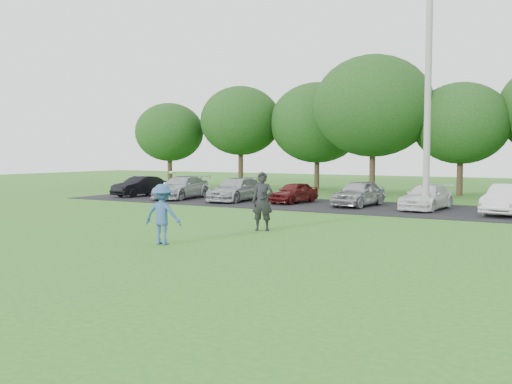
% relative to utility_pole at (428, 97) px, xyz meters
% --- Properties ---
extents(ground, '(100.00, 100.00, 0.00)m').
position_rel_utility_pole_xyz_m(ground, '(-3.57, -12.04, -4.98)').
color(ground, '#306F1F').
rests_on(ground, ground).
extents(parking_lot, '(32.00, 6.50, 0.03)m').
position_rel_utility_pole_xyz_m(parking_lot, '(-3.57, 0.96, -4.96)').
color(parking_lot, black).
rests_on(parking_lot, ground).
extents(utility_pole, '(0.28, 0.28, 9.96)m').
position_rel_utility_pole_xyz_m(utility_pole, '(0.00, 0.00, 0.00)').
color(utility_pole, '#9E9D99').
rests_on(utility_pole, ground).
extents(frisbee_player, '(1.21, 0.83, 2.12)m').
position_rel_utility_pole_xyz_m(frisbee_player, '(-4.48, -12.30, -4.12)').
color(frisbee_player, '#335892').
rests_on(frisbee_player, ground).
extents(camera_bystander, '(0.82, 0.65, 1.97)m').
position_rel_utility_pole_xyz_m(camera_bystander, '(-3.41, -8.39, -3.99)').
color(camera_bystander, black).
rests_on(camera_bystander, ground).
extents(parked_cars, '(28.12, 4.90, 1.25)m').
position_rel_utility_pole_xyz_m(parked_cars, '(-4.28, 0.97, -4.36)').
color(parked_cars, black).
rests_on(parked_cars, parking_lot).
extents(tree_row, '(42.39, 9.85, 8.64)m').
position_rel_utility_pole_xyz_m(tree_row, '(-2.06, 10.72, -0.07)').
color(tree_row, '#38281C').
rests_on(tree_row, ground).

